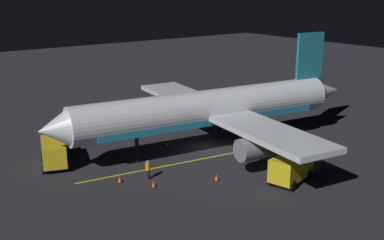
% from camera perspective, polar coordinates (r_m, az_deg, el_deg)
% --- Properties ---
extents(ground_plane, '(180.00, 180.00, 0.20)m').
position_cam_1_polar(ground_plane, '(49.24, 1.87, -3.65)').
color(ground_plane, '#232328').
extents(apron_guide_stripe, '(3.32, 21.43, 0.01)m').
position_cam_1_polar(apron_guide_stripe, '(45.68, -0.76, -5.09)').
color(apron_guide_stripe, gold).
rests_on(apron_guide_stripe, ground_plane).
extents(airliner, '(30.46, 35.09, 11.39)m').
position_cam_1_polar(airliner, '(48.25, 2.51, 1.31)').
color(airliner, silver).
rests_on(airliner, ground_plane).
extents(baggage_truck, '(6.77, 3.97, 2.46)m').
position_cam_1_polar(baggage_truck, '(46.73, -16.39, -3.62)').
color(baggage_truck, gold).
rests_on(baggage_truck, ground_plane).
extents(catering_truck, '(3.53, 6.43, 2.43)m').
position_cam_1_polar(catering_truck, '(42.06, 12.23, -5.54)').
color(catering_truck, gold).
rests_on(catering_truck, ground_plane).
extents(ground_crew_worker, '(0.40, 0.40, 1.74)m').
position_cam_1_polar(ground_crew_worker, '(41.67, -5.35, -5.99)').
color(ground_crew_worker, black).
rests_on(ground_crew_worker, ground_plane).
extents(traffic_cone_near_left, '(0.50, 0.50, 0.55)m').
position_cam_1_polar(traffic_cone_near_left, '(50.03, -3.12, -2.92)').
color(traffic_cone_near_left, '#EA590F').
rests_on(traffic_cone_near_left, ground_plane).
extents(traffic_cone_near_right, '(0.50, 0.50, 0.55)m').
position_cam_1_polar(traffic_cone_near_right, '(41.53, 2.98, -6.96)').
color(traffic_cone_near_right, '#EA590F').
rests_on(traffic_cone_near_right, ground_plane).
extents(traffic_cone_under_wing, '(0.50, 0.50, 0.55)m').
position_cam_1_polar(traffic_cone_under_wing, '(41.56, -8.73, -7.12)').
color(traffic_cone_under_wing, '#EA590F').
rests_on(traffic_cone_under_wing, ground_plane).
extents(traffic_cone_far, '(0.50, 0.50, 0.55)m').
position_cam_1_polar(traffic_cone_far, '(40.30, -4.67, -7.73)').
color(traffic_cone_far, '#EA590F').
rests_on(traffic_cone_far, ground_plane).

